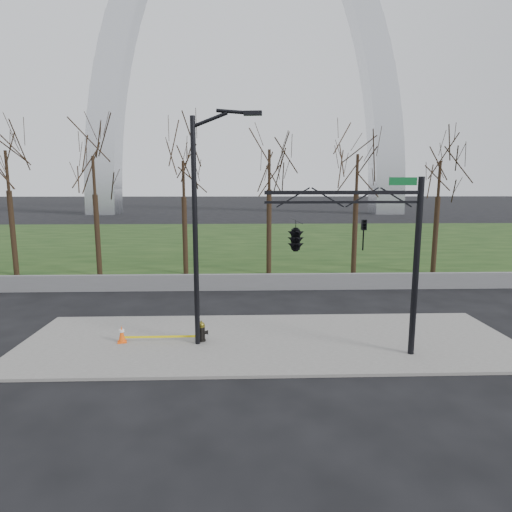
{
  "coord_description": "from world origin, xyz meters",
  "views": [
    {
      "loc": [
        -0.97,
        -14.77,
        5.67
      ],
      "look_at": [
        -0.42,
        2.0,
        2.91
      ],
      "focal_mm": 29.41,
      "sensor_mm": 36.0,
      "label": 1
    }
  ],
  "objects_px": {
    "traffic_signal_mast": "(319,235)",
    "street_light": "(201,216)",
    "fire_hydrant": "(202,332)",
    "traffic_cone": "(122,334)"
  },
  "relations": [
    {
      "from": "traffic_cone",
      "to": "street_light",
      "type": "bearing_deg",
      "value": -4.62
    },
    {
      "from": "fire_hydrant",
      "to": "traffic_cone",
      "type": "distance_m",
      "value": 2.88
    },
    {
      "from": "traffic_signal_mast",
      "to": "street_light",
      "type": "bearing_deg",
      "value": 160.19
    },
    {
      "from": "fire_hydrant",
      "to": "street_light",
      "type": "relative_size",
      "value": 0.09
    },
    {
      "from": "traffic_signal_mast",
      "to": "traffic_cone",
      "type": "bearing_deg",
      "value": 165.82
    },
    {
      "from": "street_light",
      "to": "traffic_signal_mast",
      "type": "relative_size",
      "value": 1.37
    },
    {
      "from": "traffic_cone",
      "to": "street_light",
      "type": "height_order",
      "value": "street_light"
    },
    {
      "from": "fire_hydrant",
      "to": "traffic_signal_mast",
      "type": "distance_m",
      "value": 5.62
    },
    {
      "from": "fire_hydrant",
      "to": "traffic_cone",
      "type": "height_order",
      "value": "fire_hydrant"
    },
    {
      "from": "traffic_cone",
      "to": "traffic_signal_mast",
      "type": "xyz_separation_m",
      "value": [
        6.84,
        -1.48,
        3.74
      ]
    }
  ]
}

